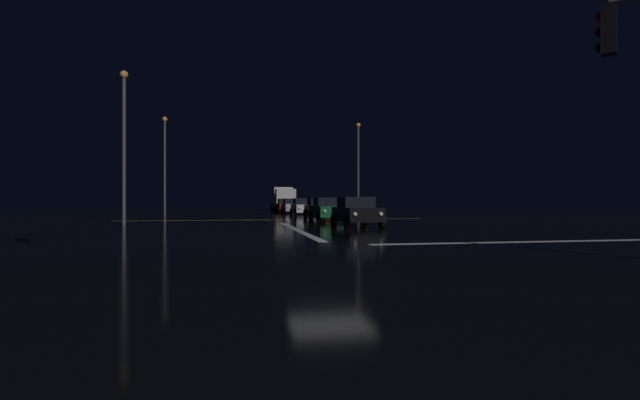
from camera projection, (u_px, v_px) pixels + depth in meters
name	position (u px, v px, depth m)	size (l,w,h in m)	color
ground	(331.00, 247.00, 14.48)	(120.00, 120.00, 0.10)	black
stop_line_north	(297.00, 230.00, 22.14)	(0.35, 13.31, 0.01)	white
centre_line_ns	(275.00, 220.00, 33.54)	(22.00, 0.15, 0.01)	yellow
crosswalk_bar_east	(558.00, 241.00, 15.94)	(13.31, 0.40, 0.01)	white
sedan_black	(356.00, 211.00, 24.85)	(2.02, 4.33, 1.57)	black
sedan_green	(328.00, 209.00, 31.00)	(2.02, 4.33, 1.57)	#14512D
sedan_orange	(320.00, 208.00, 36.22)	(2.02, 4.33, 1.57)	#C66014
sedan_white	(303.00, 207.00, 42.30)	(2.02, 4.33, 1.57)	silver
sedan_silver	(292.00, 206.00, 48.05)	(2.02, 4.33, 1.57)	#B7B7BC
sedan_red	(285.00, 205.00, 54.11)	(2.02, 4.33, 1.57)	maroon
box_truck	(283.00, 198.00, 61.65)	(2.68, 8.28, 3.08)	beige
streetlamp_left_near	(124.00, 136.00, 26.01)	(0.44, 0.44, 8.59)	#424247
streetlamp_left_far	(165.00, 159.00, 41.74)	(0.44, 0.44, 8.83)	#424247
streetlamp_right_far	(358.00, 162.00, 45.01)	(0.44, 0.44, 8.82)	#424247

